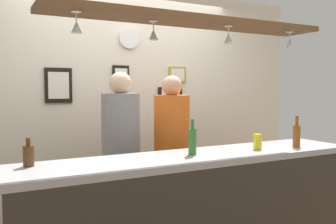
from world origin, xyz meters
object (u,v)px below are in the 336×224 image
(bottle_beer_amber_tall, at_px, (297,135))
(wall_clock, at_px, (129,38))
(person_middle_grey_shirt, at_px, (121,147))
(drink_can, at_px, (258,142))
(bottle_beer_green_import, at_px, (192,141))
(bottle_beer_brown_stubby, at_px, (28,155))
(picture_frame_caricature, at_px, (58,85))
(picture_frame_crest, at_px, (121,78))
(picture_frame_upper_small, at_px, (177,75))
(picture_frame_lower_pair, at_px, (170,95))
(person_right_orange_shirt, at_px, (172,144))

(bottle_beer_amber_tall, relative_size, wall_clock, 1.18)
(person_middle_grey_shirt, height_order, drink_can, person_middle_grey_shirt)
(person_middle_grey_shirt, relative_size, bottle_beer_green_import, 6.42)
(bottle_beer_brown_stubby, relative_size, picture_frame_caricature, 0.53)
(bottle_beer_brown_stubby, bearing_deg, picture_frame_crest, 49.29)
(bottle_beer_amber_tall, xyz_separation_m, drink_can, (-0.36, 0.07, -0.04))
(bottle_beer_amber_tall, bearing_deg, wall_clock, 120.27)
(picture_frame_upper_small, bearing_deg, picture_frame_caricature, 180.00)
(bottle_beer_brown_stubby, height_order, drink_can, bottle_beer_brown_stubby)
(bottle_beer_green_import, relative_size, wall_clock, 1.18)
(picture_frame_crest, xyz_separation_m, wall_clock, (0.09, -0.01, 0.42))
(bottle_beer_amber_tall, height_order, picture_frame_caricature, picture_frame_caricature)
(drink_can, bearing_deg, bottle_beer_amber_tall, -10.34)
(picture_frame_lower_pair, bearing_deg, bottle_beer_amber_tall, -75.98)
(bottle_beer_amber_tall, bearing_deg, person_middle_grey_shirt, 143.26)
(bottle_beer_amber_tall, distance_m, bottle_beer_green_import, 0.95)
(picture_frame_caricature, xyz_separation_m, picture_frame_upper_small, (1.33, 0.00, 0.13))
(bottle_beer_amber_tall, relative_size, bottle_beer_green_import, 1.00)
(drink_can, distance_m, picture_frame_lower_pair, 1.48)
(person_right_orange_shirt, relative_size, bottle_beer_brown_stubby, 9.14)
(bottle_beer_amber_tall, bearing_deg, picture_frame_upper_small, 100.68)
(person_right_orange_shirt, distance_m, picture_frame_lower_pair, 0.82)
(picture_frame_lower_pair, xyz_separation_m, wall_clock, (-0.50, -0.01, 0.61))
(bottle_beer_amber_tall, height_order, picture_frame_upper_small, picture_frame_upper_small)
(picture_frame_crest, distance_m, picture_frame_upper_small, 0.68)
(person_right_orange_shirt, bearing_deg, picture_frame_lower_pair, 63.04)
(bottle_beer_brown_stubby, relative_size, bottle_beer_green_import, 0.69)
(picture_frame_caricature, height_order, picture_frame_upper_small, picture_frame_upper_small)
(drink_can, height_order, picture_frame_caricature, picture_frame_caricature)
(person_right_orange_shirt, xyz_separation_m, picture_frame_caricature, (-0.93, 0.61, 0.56))
(bottle_beer_amber_tall, bearing_deg, picture_frame_crest, 122.74)
(bottle_beer_green_import, xyz_separation_m, drink_can, (0.58, -0.04, -0.04))
(person_middle_grey_shirt, xyz_separation_m, picture_frame_crest, (0.23, 0.61, 0.63))
(picture_frame_crest, height_order, wall_clock, wall_clock)
(picture_frame_crest, bearing_deg, person_right_orange_shirt, -65.10)
(person_right_orange_shirt, bearing_deg, picture_frame_crest, 114.90)
(person_middle_grey_shirt, xyz_separation_m, bottle_beer_amber_tall, (1.20, -0.89, 0.14))
(bottle_beer_brown_stubby, height_order, picture_frame_caricature, picture_frame_caricature)
(person_right_orange_shirt, relative_size, picture_frame_crest, 6.33)
(person_right_orange_shirt, bearing_deg, bottle_beer_green_import, -108.12)
(picture_frame_upper_small, bearing_deg, wall_clock, -179.39)
(person_middle_grey_shirt, relative_size, picture_frame_caricature, 4.91)
(picture_frame_upper_small, height_order, wall_clock, wall_clock)
(bottle_beer_brown_stubby, bearing_deg, wall_clock, 46.83)
(picture_frame_caricature, distance_m, picture_frame_crest, 0.65)
(person_middle_grey_shirt, xyz_separation_m, wall_clock, (0.33, 0.60, 1.05))
(person_middle_grey_shirt, distance_m, picture_frame_lower_pair, 1.11)
(person_right_orange_shirt, relative_size, bottle_beer_green_import, 6.33)
(person_right_orange_shirt, xyz_separation_m, wall_clock, (-0.19, 0.60, 1.06))
(bottle_beer_amber_tall, height_order, picture_frame_lower_pair, picture_frame_lower_pair)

